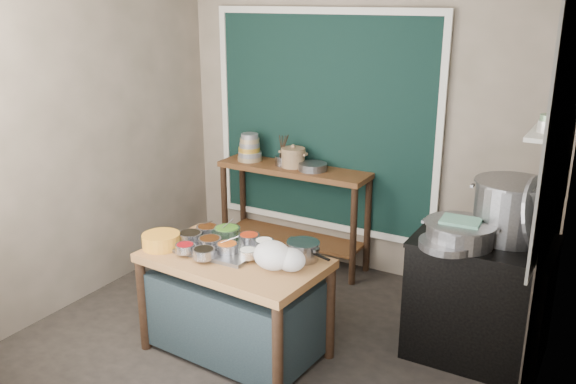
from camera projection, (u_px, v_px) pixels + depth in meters
The scene contains 30 objects.
floor at pixel (274, 339), 4.58m from camera, with size 3.50×3.00×0.02m, color black.
back_wall at pixel (361, 120), 5.40m from camera, with size 3.50×0.02×2.80m, color gray.
left_wall at pixel (89, 131), 4.98m from camera, with size 0.02×3.00×2.80m, color gray.
right_wall at pixel (549, 198), 3.32m from camera, with size 0.02×3.00×2.80m, color gray.
curtain_panel at pixel (323, 123), 5.54m from camera, with size 2.10×0.02×1.90m, color black.
curtain_frame at pixel (323, 123), 5.54m from camera, with size 2.22×0.03×2.02m, color beige, non-canonical shape.
tile_panel at pixel (567, 101), 3.64m from camera, with size 0.02×1.70×1.70m, color #B2B2AA.
soot_patch at pixel (546, 270), 4.08m from camera, with size 0.01×1.30×1.30m, color black.
wall_shelf at pixel (550, 131), 4.02m from camera, with size 0.22×0.70×0.03m, color beige.
prep_table at pixel (235, 306), 4.28m from camera, with size 1.25×0.72×0.75m, color olive.
back_counter at pixel (294, 215), 5.75m from camera, with size 1.45×0.40×0.95m, color #5A3219.
stove_block at pixel (479, 299), 4.27m from camera, with size 0.90×0.68×0.85m, color black.
stove_top at pixel (485, 241), 4.13m from camera, with size 0.92×0.69×0.03m, color black.
condiment_tray at pixel (220, 248), 4.28m from camera, with size 0.58×0.41×0.03m, color gray.
condiment_bowls at pixel (219, 241), 4.29m from camera, with size 0.68×0.54×0.08m.
yellow_basin at pixel (161, 241), 4.30m from camera, with size 0.27×0.27×0.10m, color #C56B24.
saucepan at pixel (303, 251), 4.11m from camera, with size 0.23×0.23×0.13m, color gray, non-canonical shape.
plastic_bag_a at pixel (272, 255), 3.95m from camera, with size 0.26×0.22×0.19m, color white.
plastic_bag_b at pixel (290, 260), 3.93m from camera, with size 0.20×0.17×0.15m, color white.
bowl_stack at pixel (250, 149), 5.79m from camera, with size 0.23×0.23×0.26m.
utensil_cup at pixel (283, 161), 5.65m from camera, with size 0.15×0.15×0.09m, color gray.
ceramic_crock at pixel (293, 159), 5.58m from camera, with size 0.23×0.23×0.16m, color olive, non-canonical shape.
wide_bowl at pixel (313, 167), 5.49m from camera, with size 0.26×0.26×0.07m, color gray.
stock_pot at pixel (511, 210), 4.09m from camera, with size 0.52×0.52×0.41m, color gray, non-canonical shape.
pot_lid at pixel (538, 213), 3.91m from camera, with size 0.49×0.49×0.02m, color gray.
steamer at pixel (460, 233), 4.02m from camera, with size 0.47×0.47×0.15m, color gray, non-canonical shape.
green_cloth at pixel (461, 221), 4.00m from camera, with size 0.25×0.19×0.02m, color #5E9784.
shallow_pan at pixel (447, 244), 3.98m from camera, with size 0.37×0.37×0.05m, color gray.
shelf_bowl_stack at pixel (549, 124), 3.91m from camera, with size 0.14×0.14×0.11m.
shelf_bowl_green at pixel (555, 120), 4.16m from camera, with size 0.14×0.14×0.05m, color gray.
Camera 1 is at (2.09, -3.44, 2.46)m, focal length 38.00 mm.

